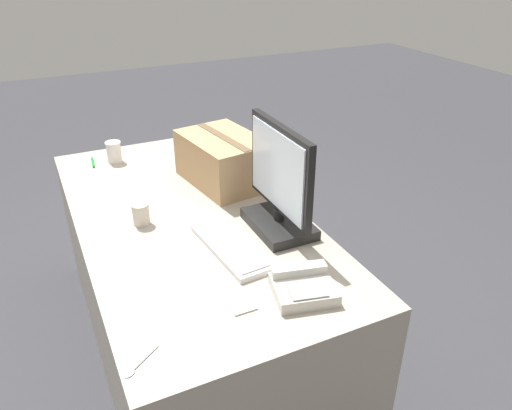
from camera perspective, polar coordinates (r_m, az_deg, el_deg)
name	(u,v)px	position (r m, az deg, el deg)	size (l,w,h in m)	color
ground_plane	(197,344)	(2.60, -6.77, -15.51)	(12.00, 12.00, 0.00)	#38383D
office_desk	(192,284)	(2.36, -7.28, -8.93)	(1.80, 0.90, 0.75)	#A89E8E
monitor	(279,189)	(1.94, 2.69, 1.84)	(0.45, 0.21, 0.44)	black
keyboard	(231,247)	(1.89, -2.82, -4.81)	(0.42, 0.18, 0.03)	silver
desk_phone	(303,286)	(1.67, 5.40, -9.26)	(0.22, 0.23, 0.07)	beige
paper_cup_left	(114,152)	(2.71, -15.92, 5.86)	(0.08, 0.08, 0.11)	white
paper_cup_right	(141,214)	(2.09, -13.00, -1.02)	(0.07, 0.07, 0.09)	beige
spoon	(136,367)	(1.48, -13.52, -17.51)	(0.09, 0.12, 0.00)	#B2B2B7
cardboard_box	(224,160)	(2.38, -3.71, 5.21)	(0.48, 0.37, 0.23)	tan
pen_marker	(93,163)	(2.74, -18.14, 4.64)	(0.12, 0.02, 0.01)	#198C33
sticky_note_pad	(242,305)	(1.63, -1.67, -11.35)	(0.08, 0.08, 0.01)	silver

